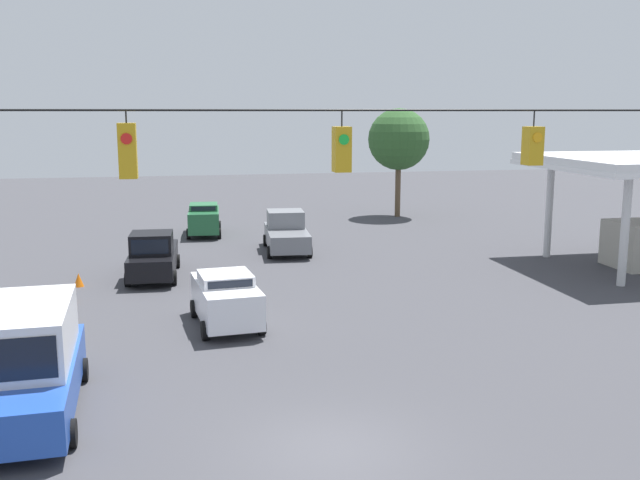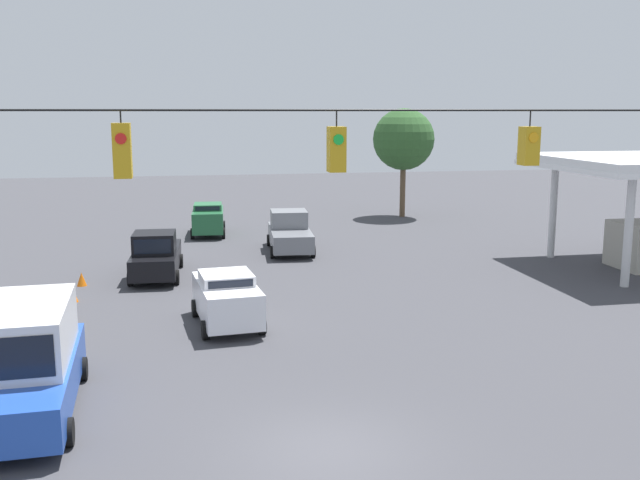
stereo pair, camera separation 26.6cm
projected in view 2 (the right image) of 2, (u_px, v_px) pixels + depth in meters
The scene contains 14 objects.
ground_plane at pixel (327, 450), 15.74m from camera, with size 140.00×140.00×0.00m, color #3D3D42.
overhead_signal_span at pixel (331, 239), 14.02m from camera, with size 19.49×0.38×7.85m.
box_truck_blue_parked_shoulder at pixel (27, 360), 17.56m from camera, with size 2.70×6.41×2.71m.
pickup_truck_black_withflow_far at pixel (156, 256), 32.05m from camera, with size 2.36×5.47×2.12m.
sedan_green_withflow_deep at pixel (208, 219), 43.03m from camera, with size 2.20×4.34×1.91m.
pickup_truck_grey_oncoming_deep at pixel (290, 233), 38.05m from camera, with size 2.55×5.42×2.12m.
sedan_white_withflow_mid at pixel (227, 298), 24.78m from camera, with size 2.44×4.39×1.88m.
traffic_cone_nearest at pixel (9, 400), 17.75m from camera, with size 0.42×0.42×0.59m, color orange.
traffic_cone_second at pixel (30, 363), 20.33m from camera, with size 0.42×0.42×0.59m, color orange.
traffic_cone_third at pixel (47, 335), 22.89m from camera, with size 0.42×0.42×0.59m, color orange.
traffic_cone_fourth at pixel (61, 313), 25.37m from camera, with size 0.42×0.42×0.59m, color orange.
traffic_cone_fifth at pixel (73, 295), 27.93m from camera, with size 0.42×0.42×0.59m, color orange.
traffic_cone_farthest at pixel (82, 279), 30.51m from camera, with size 0.42×0.42×0.59m, color orange.
tree_horizon_left at pixel (404, 140), 49.70m from camera, with size 4.29×4.29×7.60m.
Camera 2 is at (2.90, 14.37, 7.39)m, focal length 40.00 mm.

